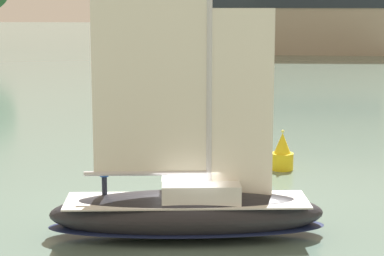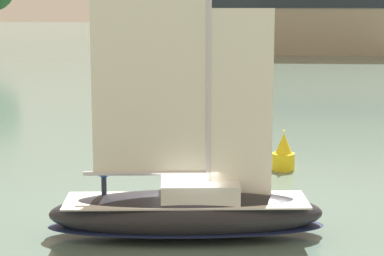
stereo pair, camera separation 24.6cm
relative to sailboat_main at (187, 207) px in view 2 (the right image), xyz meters
The scene contains 4 objects.
ground_plane 1.13m from the sailboat_main, behind, with size 400.00×400.00×0.00m, color slate.
waterfront_building 91.80m from the sailboat_main, 84.22° to the left, with size 30.66×18.00×15.33m.
sailboat_main is the anchor object (origin of this frame).
channel_buoy 11.89m from the sailboat_main, 69.44° to the left, with size 1.18×1.18×2.12m.
Camera 2 is at (2.25, -27.24, 9.18)m, focal length 70.00 mm.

